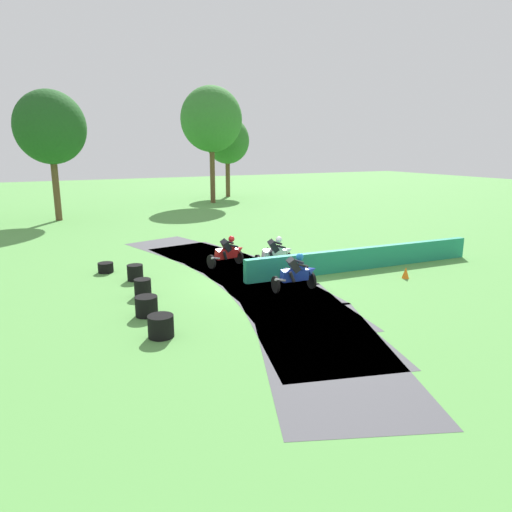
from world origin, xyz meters
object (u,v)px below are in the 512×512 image
(tire_stack_mid_a, at_px, (146,306))
(motorcycle_chase_white, at_px, (276,252))
(traffic_cone, at_px, (406,273))
(tire_stack_far, at_px, (135,273))
(tire_stack_near, at_px, (161,326))
(tire_stack_extra_a, at_px, (106,268))
(motorcycle_lead_blue, at_px, (297,273))
(motorcycle_trailing_red, at_px, (228,252))
(tire_stack_mid_b, at_px, (143,288))

(tire_stack_mid_a, bearing_deg, motorcycle_chase_white, 27.92)
(tire_stack_mid_a, height_order, traffic_cone, tire_stack_mid_a)
(traffic_cone, bearing_deg, tire_stack_far, 154.95)
(tire_stack_near, bearing_deg, tire_stack_extra_a, 91.91)
(motorcycle_lead_blue, height_order, motorcycle_trailing_red, motorcycle_lead_blue)
(motorcycle_lead_blue, distance_m, traffic_cone, 4.67)
(motorcycle_chase_white, bearing_deg, tire_stack_mid_a, -152.08)
(tire_stack_far, distance_m, tire_stack_extra_a, 1.87)
(tire_stack_far, bearing_deg, motorcycle_trailing_red, 5.06)
(traffic_cone, bearing_deg, tire_stack_extra_a, 149.32)
(tire_stack_near, height_order, tire_stack_mid_b, same)
(tire_stack_extra_a, xyz_separation_m, traffic_cone, (10.23, -6.07, 0.02))
(tire_stack_far, height_order, tire_stack_extra_a, tire_stack_far)
(motorcycle_lead_blue, bearing_deg, tire_stack_mid_a, -178.95)
(tire_stack_mid_b, distance_m, traffic_cone, 9.88)
(tire_stack_mid_b, distance_m, tire_stack_extra_a, 3.80)
(motorcycle_trailing_red, bearing_deg, motorcycle_chase_white, -30.71)
(tire_stack_mid_b, relative_size, tire_stack_extra_a, 0.98)
(motorcycle_lead_blue, distance_m, tire_stack_near, 5.69)
(motorcycle_trailing_red, bearing_deg, tire_stack_mid_a, -136.19)
(motorcycle_chase_white, height_order, motorcycle_trailing_red, motorcycle_chase_white)
(motorcycle_trailing_red, distance_m, tire_stack_far, 4.03)
(tire_stack_mid_a, relative_size, tire_stack_mid_b, 1.12)
(motorcycle_chase_white, distance_m, tire_stack_mid_b, 6.10)
(tire_stack_mid_b, bearing_deg, tire_stack_extra_a, 99.51)
(motorcycle_lead_blue, distance_m, motorcycle_trailing_red, 4.32)
(motorcycle_lead_blue, distance_m, tire_stack_far, 6.18)
(tire_stack_extra_a, height_order, traffic_cone, traffic_cone)
(motorcycle_chase_white, distance_m, traffic_cone, 5.25)
(tire_stack_mid_b, distance_m, tire_stack_far, 2.08)
(motorcycle_lead_blue, xyz_separation_m, tire_stack_near, (-5.37, -1.87, -0.36))
(tire_stack_near, height_order, tire_stack_mid_a, same)
(motorcycle_trailing_red, height_order, traffic_cone, motorcycle_trailing_red)
(tire_stack_mid_b, height_order, tire_stack_extra_a, tire_stack_mid_b)
(tire_stack_near, relative_size, traffic_cone, 1.58)
(motorcycle_trailing_red, bearing_deg, tire_stack_far, -174.94)
(tire_stack_mid_a, distance_m, tire_stack_mid_b, 1.95)
(motorcycle_trailing_red, xyz_separation_m, tire_stack_mid_b, (-4.19, -2.43, -0.34))
(tire_stack_near, xyz_separation_m, tire_stack_far, (0.58, 5.76, 0.00))
(tire_stack_mid_a, xyz_separation_m, traffic_cone, (9.94, -0.41, -0.08))
(tire_stack_far, bearing_deg, tire_stack_near, -95.71)
(motorcycle_chase_white, height_order, tire_stack_mid_a, motorcycle_chase_white)
(motorcycle_lead_blue, xyz_separation_m, tire_stack_far, (-4.79, 3.89, -0.36))
(tire_stack_far, bearing_deg, motorcycle_chase_white, -6.71)
(tire_stack_far, relative_size, traffic_cone, 1.36)
(tire_stack_mid_b, height_order, tire_stack_far, same)
(motorcycle_lead_blue, distance_m, motorcycle_chase_white, 3.36)
(motorcycle_trailing_red, xyz_separation_m, tire_stack_far, (-4.00, -0.35, -0.34))
(motorcycle_lead_blue, xyz_separation_m, motorcycle_chase_white, (0.94, 3.22, -0.02))
(traffic_cone, bearing_deg, tire_stack_mid_b, 166.40)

